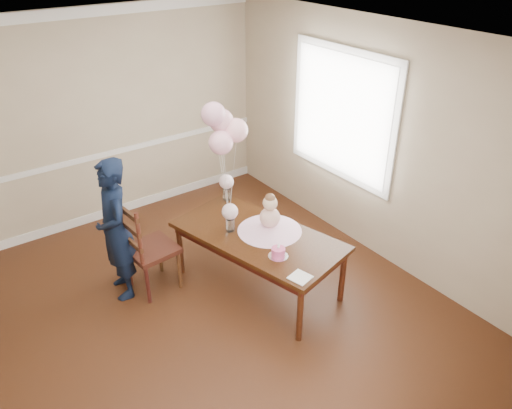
% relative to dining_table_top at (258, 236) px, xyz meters
% --- Properties ---
extents(floor, '(4.50, 5.00, 0.00)m').
position_rel_dining_table_top_xyz_m(floor, '(-0.71, -0.08, -0.65)').
color(floor, '#32180C').
rests_on(floor, ground).
extents(ceiling, '(4.50, 5.00, 0.02)m').
position_rel_dining_table_top_xyz_m(ceiling, '(-0.71, -0.08, 2.05)').
color(ceiling, silver).
rests_on(ceiling, wall_back).
extents(wall_back, '(4.50, 0.02, 2.70)m').
position_rel_dining_table_top_xyz_m(wall_back, '(-0.71, 2.42, 0.70)').
color(wall_back, tan).
rests_on(wall_back, floor).
extents(wall_front, '(4.50, 0.02, 2.70)m').
position_rel_dining_table_top_xyz_m(wall_front, '(-0.71, -2.58, 0.70)').
color(wall_front, tan).
rests_on(wall_front, floor).
extents(wall_right, '(0.02, 5.00, 2.70)m').
position_rel_dining_table_top_xyz_m(wall_right, '(1.54, -0.08, 0.70)').
color(wall_right, tan).
rests_on(wall_right, floor).
extents(chair_rail_trim, '(4.50, 0.02, 0.07)m').
position_rel_dining_table_top_xyz_m(chair_rail_trim, '(-0.71, 2.41, 0.25)').
color(chair_rail_trim, white).
rests_on(chair_rail_trim, wall_back).
extents(crown_molding, '(4.50, 0.02, 0.12)m').
position_rel_dining_table_top_xyz_m(crown_molding, '(-0.71, 2.41, 1.98)').
color(crown_molding, white).
rests_on(crown_molding, wall_back).
extents(baseboard_trim, '(4.50, 0.02, 0.12)m').
position_rel_dining_table_top_xyz_m(baseboard_trim, '(-0.71, 2.41, -0.59)').
color(baseboard_trim, white).
rests_on(baseboard_trim, floor).
extents(window_frame, '(0.02, 1.66, 1.56)m').
position_rel_dining_table_top_xyz_m(window_frame, '(1.51, 0.42, 0.90)').
color(window_frame, silver).
rests_on(window_frame, wall_right).
extents(window_blinds, '(0.01, 1.50, 1.40)m').
position_rel_dining_table_top_xyz_m(window_blinds, '(1.50, 0.42, 0.90)').
color(window_blinds, white).
rests_on(window_blinds, wall_right).
extents(dining_table_top, '(1.30, 1.96, 0.04)m').
position_rel_dining_table_top_xyz_m(dining_table_top, '(0.00, 0.00, 0.00)').
color(dining_table_top, black).
rests_on(dining_table_top, table_leg_fl).
extents(table_apron, '(1.20, 1.85, 0.09)m').
position_rel_dining_table_top_xyz_m(table_apron, '(0.00, -0.00, -0.07)').
color(table_apron, black).
rests_on(table_apron, table_leg_fl).
extents(table_leg_fl, '(0.08, 0.08, 0.63)m').
position_rel_dining_table_top_xyz_m(table_leg_fl, '(-0.17, -0.89, -0.34)').
color(table_leg_fl, black).
rests_on(table_leg_fl, floor).
extents(table_leg_fr, '(0.08, 0.08, 0.63)m').
position_rel_dining_table_top_xyz_m(table_leg_fr, '(0.57, -0.71, -0.34)').
color(table_leg_fr, black).
rests_on(table_leg_fr, floor).
extents(table_leg_bl, '(0.08, 0.08, 0.63)m').
position_rel_dining_table_top_xyz_m(table_leg_bl, '(-0.57, 0.71, -0.34)').
color(table_leg_bl, black).
rests_on(table_leg_bl, floor).
extents(table_leg_br, '(0.08, 0.08, 0.63)m').
position_rel_dining_table_top_xyz_m(table_leg_br, '(0.17, 0.89, -0.34)').
color(table_leg_br, black).
rests_on(table_leg_br, floor).
extents(baby_skirt, '(0.83, 0.83, 0.09)m').
position_rel_dining_table_top_xyz_m(baby_skirt, '(0.14, -0.01, 0.07)').
color(baby_skirt, '#F1B1D8').
rests_on(baby_skirt, dining_table_top).
extents(baby_torso, '(0.22, 0.22, 0.22)m').
position_rel_dining_table_top_xyz_m(baby_torso, '(0.14, -0.01, 0.18)').
color(baby_torso, pink).
rests_on(baby_torso, baby_skirt).
extents(baby_head, '(0.15, 0.15, 0.15)m').
position_rel_dining_table_top_xyz_m(baby_head, '(0.14, -0.01, 0.35)').
color(baby_head, beige).
rests_on(baby_head, baby_torso).
extents(baby_hair, '(0.11, 0.11, 0.11)m').
position_rel_dining_table_top_xyz_m(baby_hair, '(0.14, -0.01, 0.41)').
color(baby_hair, brown).
rests_on(baby_hair, baby_head).
extents(cake_platter, '(0.24, 0.24, 0.01)m').
position_rel_dining_table_top_xyz_m(cake_platter, '(-0.08, -0.43, 0.03)').
color(cake_platter, silver).
rests_on(cake_platter, dining_table_top).
extents(birthday_cake, '(0.16, 0.16, 0.09)m').
position_rel_dining_table_top_xyz_m(birthday_cake, '(-0.08, -0.43, 0.07)').
color(birthday_cake, '#D84483').
rests_on(birthday_cake, cake_platter).
extents(cake_flower_a, '(0.03, 0.03, 0.03)m').
position_rel_dining_table_top_xyz_m(cake_flower_a, '(-0.08, -0.43, 0.13)').
color(cake_flower_a, white).
rests_on(cake_flower_a, birthday_cake).
extents(cake_flower_b, '(0.03, 0.03, 0.03)m').
position_rel_dining_table_top_xyz_m(cake_flower_b, '(-0.05, -0.41, 0.13)').
color(cake_flower_b, white).
rests_on(cake_flower_b, birthday_cake).
extents(rose_vase_near, '(0.11, 0.11, 0.14)m').
position_rel_dining_table_top_xyz_m(rose_vase_near, '(-0.20, 0.23, 0.09)').
color(rose_vase_near, silver).
rests_on(rose_vase_near, dining_table_top).
extents(roses_near, '(0.17, 0.17, 0.17)m').
position_rel_dining_table_top_xyz_m(roses_near, '(-0.20, 0.23, 0.26)').
color(roses_near, beige).
rests_on(roses_near, rose_vase_near).
extents(rose_vase_far, '(0.11, 0.11, 0.14)m').
position_rel_dining_table_top_xyz_m(rose_vase_far, '(0.15, 0.82, 0.09)').
color(rose_vase_far, white).
rests_on(rose_vase_far, dining_table_top).
extents(roses_far, '(0.17, 0.17, 0.17)m').
position_rel_dining_table_top_xyz_m(roses_far, '(0.15, 0.82, 0.26)').
color(roses_far, silver).
rests_on(roses_far, rose_vase_far).
extents(napkin, '(0.22, 0.22, 0.01)m').
position_rel_dining_table_top_xyz_m(napkin, '(-0.12, -0.82, 0.03)').
color(napkin, white).
rests_on(napkin, dining_table_top).
extents(balloon_weight, '(0.04, 0.04, 0.02)m').
position_rel_dining_table_top_xyz_m(balloon_weight, '(-0.03, 0.50, 0.03)').
color(balloon_weight, '#B5B5B9').
rests_on(balloon_weight, dining_table_top).
extents(balloon_a, '(0.25, 0.25, 0.25)m').
position_rel_dining_table_top_xyz_m(balloon_a, '(-0.12, 0.48, 0.92)').
color(balloon_a, '#FFB4CD').
rests_on(balloon_a, balloon_ribbon_a).
extents(balloon_b, '(0.25, 0.25, 0.25)m').
position_rel_dining_table_top_xyz_m(balloon_b, '(0.07, 0.48, 1.01)').
color(balloon_b, '#FFB4C4').
rests_on(balloon_b, balloon_ribbon_b).
extents(balloon_c, '(0.25, 0.25, 0.25)m').
position_rel_dining_table_top_xyz_m(balloon_c, '(-0.04, 0.59, 1.10)').
color(balloon_c, '#E7A3B5').
rests_on(balloon_c, balloon_ribbon_c).
extents(balloon_d, '(0.25, 0.25, 0.25)m').
position_rel_dining_table_top_xyz_m(balloon_d, '(-0.13, 0.59, 1.19)').
color(balloon_d, '#E09FBC').
rests_on(balloon_d, balloon_ribbon_d).
extents(balloon_ribbon_a, '(0.08, 0.02, 0.75)m').
position_rel_dining_table_top_xyz_m(balloon_ribbon_a, '(-0.08, 0.49, 0.41)').
color(balloon_ribbon_a, white).
rests_on(balloon_ribbon_a, balloon_weight).
extents(balloon_ribbon_b, '(0.10, 0.03, 0.84)m').
position_rel_dining_table_top_xyz_m(balloon_ribbon_b, '(0.02, 0.49, 0.45)').
color(balloon_ribbon_b, white).
rests_on(balloon_ribbon_b, balloon_weight).
extents(balloon_ribbon_c, '(0.01, 0.09, 0.93)m').
position_rel_dining_table_top_xyz_m(balloon_ribbon_c, '(-0.03, 0.55, 0.50)').
color(balloon_ribbon_c, white).
rests_on(balloon_ribbon_c, balloon_weight).
extents(balloon_ribbon_d, '(0.09, 0.07, 1.02)m').
position_rel_dining_table_top_xyz_m(balloon_ribbon_d, '(-0.08, 0.54, 0.54)').
color(balloon_ribbon_d, white).
rests_on(balloon_ribbon_d, balloon_weight).
extents(dining_chair_seat, '(0.52, 0.52, 0.05)m').
position_rel_dining_table_top_xyz_m(dining_chair_seat, '(-0.92, 0.66, -0.16)').
color(dining_chair_seat, '#33140E').
rests_on(dining_chair_seat, chair_leg_fl).
extents(chair_leg_fl, '(0.05, 0.05, 0.47)m').
position_rel_dining_table_top_xyz_m(chair_leg_fl, '(-1.10, 0.44, -0.42)').
color(chair_leg_fl, black).
rests_on(chair_leg_fl, floor).
extents(chair_leg_fr, '(0.05, 0.05, 0.47)m').
position_rel_dining_table_top_xyz_m(chair_leg_fr, '(-0.71, 0.48, -0.42)').
color(chair_leg_fr, '#3D2010').
rests_on(chair_leg_fr, floor).
extents(chair_leg_bl, '(0.05, 0.05, 0.47)m').
position_rel_dining_table_top_xyz_m(chair_leg_bl, '(-1.13, 0.83, -0.42)').
color(chair_leg_bl, '#3B1710').
rests_on(chair_leg_bl, floor).
extents(chair_leg_br, '(0.05, 0.05, 0.47)m').
position_rel_dining_table_top_xyz_m(chair_leg_br, '(-0.74, 0.87, -0.42)').
color(chair_leg_br, '#341D0E').
rests_on(chair_leg_br, floor).
extents(chair_back_post_l, '(0.05, 0.05, 0.61)m').
position_rel_dining_table_top_xyz_m(chair_back_post_l, '(-1.12, 0.44, 0.15)').
color(chair_back_post_l, '#3D1810').
rests_on(chair_back_post_l, dining_chair_seat).
extents(chair_back_post_r, '(0.05, 0.05, 0.61)m').
position_rel_dining_table_top_xyz_m(chair_back_post_r, '(-1.15, 0.83, 0.15)').
color(chair_back_post_r, '#341E0E').
rests_on(chair_back_post_r, dining_chair_seat).
extents(chair_slat_low, '(0.07, 0.44, 0.05)m').
position_rel_dining_table_top_xyz_m(chair_slat_low, '(-1.13, 0.64, 0.02)').
color(chair_slat_low, '#391D0F').
rests_on(chair_slat_low, dining_chair_seat).
extents(chair_slat_mid, '(0.07, 0.44, 0.05)m').
position_rel_dining_table_top_xyz_m(chair_slat_mid, '(-1.13, 0.64, 0.20)').
color(chair_slat_mid, '#3A1D0F').
rests_on(chair_slat_mid, dining_chair_seat).
extents(chair_slat_top, '(0.07, 0.44, 0.05)m').
position_rel_dining_table_top_xyz_m(chair_slat_top, '(-1.13, 0.64, 0.37)').
color(chair_slat_top, '#351C0E').
rests_on(chair_slat_top, dining_chair_seat).
extents(woman, '(0.46, 0.62, 1.56)m').
position_rel_dining_table_top_xyz_m(woman, '(-1.23, 0.78, 0.13)').
color(woman, black).
rests_on(woman, floor).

